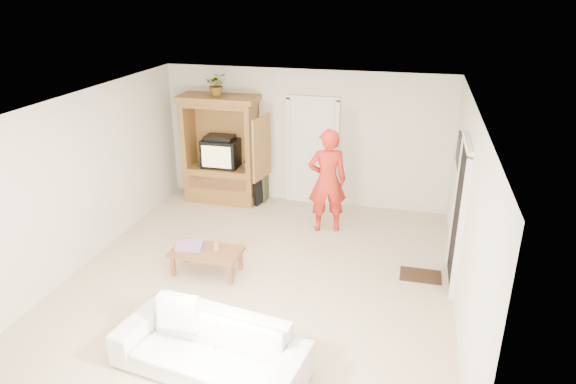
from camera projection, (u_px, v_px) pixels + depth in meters
name	position (u px, v px, depth m)	size (l,w,h in m)	color
floor	(261.00, 277.00, 7.61)	(6.00, 6.00, 0.00)	tan
ceiling	(257.00, 103.00, 6.63)	(6.00, 6.00, 0.00)	white
wall_back	(305.00, 138.00, 9.82)	(5.50, 5.50, 0.00)	silver
wall_front	(157.00, 325.00, 4.42)	(5.50, 5.50, 0.00)	silver
wall_left	(85.00, 179.00, 7.74)	(6.00, 6.00, 0.00)	silver
wall_right	(466.00, 216.00, 6.50)	(6.00, 6.00, 0.00)	silver
armoire	(222.00, 156.00, 10.02)	(1.82, 1.14, 2.10)	olive
door_back	(312.00, 153.00, 9.86)	(0.85, 0.05, 2.04)	white
doorway_right	(459.00, 217.00, 7.15)	(0.05, 0.90, 2.04)	black
framed_picture	(459.00, 150.00, 8.10)	(0.03, 0.60, 0.48)	black
doormat	(420.00, 275.00, 7.63)	(0.60, 0.40, 0.02)	#382316
plant	(217.00, 84.00, 9.47)	(0.38, 0.33, 0.43)	#4C7238
man	(327.00, 181.00, 8.74)	(0.67, 0.44, 1.83)	red
sofa	(210.00, 348.00, 5.64)	(2.16, 0.84, 0.63)	white
coffee_table	(207.00, 253.00, 7.60)	(1.04, 0.57, 0.38)	brown
towel	(190.00, 246.00, 7.62)	(0.38, 0.28, 0.08)	#F75292
candle	(216.00, 247.00, 7.57)	(0.08, 0.08, 0.10)	tan
backpack_black	(252.00, 192.00, 10.09)	(0.39, 0.23, 0.48)	black
backpack_olive	(256.00, 181.00, 10.20)	(0.43, 0.32, 0.81)	#47442B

